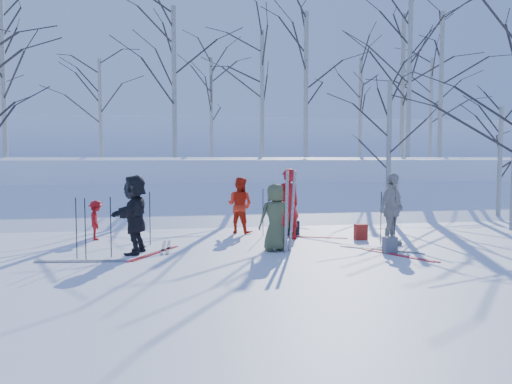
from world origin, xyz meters
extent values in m
plane|color=white|center=(0.00, 0.00, 0.00)|extent=(120.00, 120.00, 0.00)
cube|color=white|center=(0.00, 7.00, 0.15)|extent=(70.00, 9.49, 4.12)
cube|color=white|center=(0.00, 17.00, 1.00)|extent=(70.00, 18.00, 2.20)
cube|color=white|center=(0.00, 38.00, 2.00)|extent=(90.00, 30.00, 6.00)
imported|color=#4A5332|center=(0.21, 0.08, 0.80)|extent=(0.84, 0.61, 1.59)
imported|color=#B91113|center=(0.88, 1.59, 0.95)|extent=(0.80, 0.64, 1.91)
imported|color=red|center=(-0.22, 3.00, 0.81)|extent=(1.00, 0.97, 1.63)
imported|color=#B91113|center=(-4.18, 2.44, 0.53)|extent=(0.50, 0.74, 1.06)
imported|color=beige|center=(3.21, 0.24, 0.91)|extent=(1.11, 1.01, 1.82)
imported|color=black|center=(-3.02, 0.33, 0.90)|extent=(0.95, 1.76, 1.81)
imported|color=black|center=(0.92, 1.90, 0.27)|extent=(0.69, 0.61, 0.54)
cube|color=silver|center=(0.42, -0.17, 0.95)|extent=(0.08, 0.16, 1.90)
cube|color=silver|center=(0.58, -0.12, 0.95)|extent=(0.15, 0.23, 1.89)
cylinder|color=black|center=(0.79, 2.52, 0.67)|extent=(0.02, 0.02, 1.34)
cylinder|color=black|center=(-2.73, 1.42, 0.67)|extent=(0.02, 0.02, 1.34)
cylinder|color=black|center=(-4.02, -0.28, 0.67)|extent=(0.02, 0.02, 1.34)
cylinder|color=black|center=(3.24, 0.12, 0.67)|extent=(0.02, 0.02, 1.34)
cylinder|color=black|center=(0.33, 2.28, 0.67)|extent=(0.02, 0.02, 1.34)
cylinder|color=black|center=(3.07, 0.56, 0.67)|extent=(0.02, 0.02, 1.34)
cylinder|color=black|center=(-3.52, -0.02, 0.67)|extent=(0.02, 0.02, 1.34)
cylinder|color=black|center=(-4.24, -0.09, 0.67)|extent=(0.02, 0.02, 1.34)
cube|color=#A12318|center=(2.81, 1.26, 0.21)|extent=(0.32, 0.22, 0.42)
cube|color=slate|center=(2.75, -0.68, 0.19)|extent=(0.30, 0.20, 0.38)
cube|color=black|center=(1.24, 2.44, 0.20)|extent=(0.34, 0.24, 0.40)
camera|label=1|loc=(-2.24, -11.33, 2.21)|focal=35.00mm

